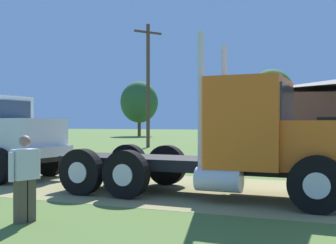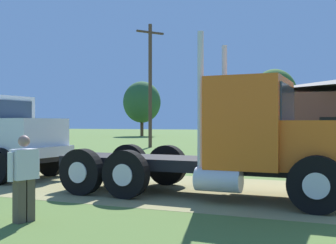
{
  "view_description": "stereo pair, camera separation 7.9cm",
  "coord_description": "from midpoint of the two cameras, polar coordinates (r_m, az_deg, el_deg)",
  "views": [
    {
      "loc": [
        -1.46,
        -10.72,
        1.77
      ],
      "look_at": [
        -5.26,
        -1.01,
        1.8
      ],
      "focal_mm": 45.49,
      "sensor_mm": 36.0,
      "label": 1
    },
    {
      "loc": [
        -1.39,
        -10.69,
        1.77
      ],
      "look_at": [
        -5.26,
        -1.01,
        1.8
      ],
      "focal_mm": 45.49,
      "sensor_mm": 36.0,
      "label": 2
    }
  ],
  "objects": [
    {
      "name": "utility_pole_near",
      "position": [
        31.15,
        -2.76,
        5.35
      ],
      "size": [
        1.45,
        1.83,
        8.99
      ],
      "color": "brown",
      "rests_on": "ground_plane"
    },
    {
      "name": "tree_mid",
      "position": [
        53.71,
        13.67,
        3.75
      ],
      "size": [
        5.37,
        5.37,
        8.38
      ],
      "color": "#513823",
      "rests_on": "ground_plane"
    },
    {
      "name": "tree_left",
      "position": [
        58.28,
        -3.91,
        2.68
      ],
      "size": [
        5.14,
        5.14,
        7.47
      ],
      "color": "#513823",
      "rests_on": "ground_plane"
    },
    {
      "name": "truck_foreground_white",
      "position": [
        10.2,
        10.23,
        -2.75
      ],
      "size": [
        7.59,
        2.96,
        3.82
      ],
      "color": "black",
      "rests_on": "ground_plane"
    },
    {
      "name": "visitor_by_barrel",
      "position": [
        8.07,
        -18.91,
        -6.84
      ],
      "size": [
        0.38,
        0.6,
        1.55
      ],
      "color": "silver",
      "rests_on": "ground_plane"
    }
  ]
}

